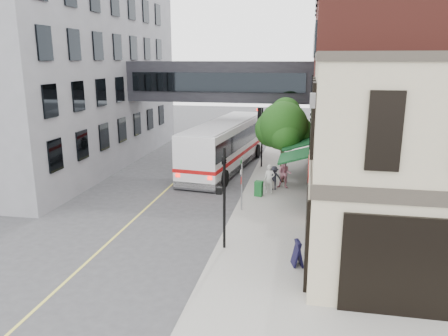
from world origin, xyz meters
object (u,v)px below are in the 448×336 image
at_px(pedestrian_b, 284,174).
at_px(sandwich_board, 298,253).
at_px(bus, 226,143).
at_px(pedestrian_a, 269,179).
at_px(newspaper_box, 259,188).
at_px(pedestrian_c, 274,178).

bearing_deg(pedestrian_b, sandwich_board, -79.80).
bearing_deg(bus, pedestrian_b, -45.97).
height_order(pedestrian_a, pedestrian_b, pedestrian_b).
bearing_deg(pedestrian_b, newspaper_box, -121.52).
height_order(bus, sandwich_board, bus).
height_order(pedestrian_c, sandwich_board, pedestrian_c).
distance_m(pedestrian_c, newspaper_box, 1.69).
bearing_deg(bus, pedestrian_c, -52.67).
bearing_deg(pedestrian_c, pedestrian_b, 34.40).
height_order(pedestrian_a, newspaper_box, pedestrian_a).
distance_m(bus, newspaper_box, 7.78).
xyz_separation_m(pedestrian_b, sandwich_board, (1.16, -10.77, -0.41)).
xyz_separation_m(newspaper_box, sandwich_board, (2.57, -8.80, 0.07)).
xyz_separation_m(pedestrian_c, sandwich_board, (1.78, -10.26, -0.24)).
bearing_deg(sandwich_board, pedestrian_a, 85.98).
bearing_deg(bus, sandwich_board, -69.34).
bearing_deg(newspaper_box, pedestrian_c, 71.55).
bearing_deg(bus, pedestrian_a, -57.99).
bearing_deg(pedestrian_a, pedestrian_b, 62.11).
height_order(pedestrian_b, pedestrian_c, pedestrian_b).
xyz_separation_m(pedestrian_a, newspaper_box, (-0.58, -0.61, -0.44)).
bearing_deg(newspaper_box, sandwich_board, -63.65).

